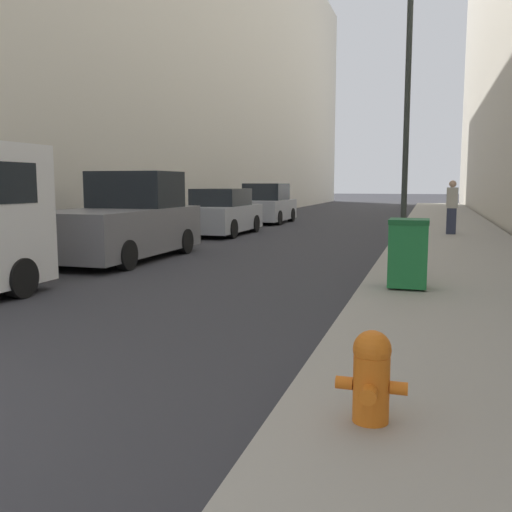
{
  "coord_description": "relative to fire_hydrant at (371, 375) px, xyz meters",
  "views": [
    {
      "loc": [
        4.74,
        -2.12,
        1.8
      ],
      "look_at": [
        -1.68,
        18.92,
        -1.0
      ],
      "focal_mm": 40.0,
      "sensor_mm": 36.0,
      "label": 1
    }
  ],
  "objects": [
    {
      "name": "building_left_glass",
      "position": [
        -15.1,
        24.26,
        8.52
      ],
      "size": [
        12.0,
        60.0,
        18.04
      ],
      "color": "beige",
      "rests_on": "ground"
    },
    {
      "name": "parked_sedan_far",
      "position": [
        -6.83,
        21.29,
        0.32
      ],
      "size": [
        1.99,
        4.06,
        1.8
      ],
      "color": "#A3A8B2",
      "rests_on": "ground"
    },
    {
      "name": "pickup_truck",
      "position": [
        -6.7,
        8.27,
        0.38
      ],
      "size": [
        2.26,
        4.8,
        2.1
      ],
      "color": "slate",
      "rests_on": "ground"
    },
    {
      "name": "trash_bin",
      "position": [
        0.04,
        5.37,
        0.22
      ],
      "size": [
        0.61,
        0.66,
        1.09
      ],
      "color": "#1E7538",
      "rests_on": "sidewalk_right"
    },
    {
      "name": "parked_sedan_near",
      "position": [
        -6.71,
        15.06,
        0.25
      ],
      "size": [
        1.88,
        4.22,
        1.62
      ],
      "color": "#A3A8B2",
      "rests_on": "ground"
    },
    {
      "name": "pedestrian_on_sidewalk",
      "position": [
        1.02,
        15.81,
        0.54
      ],
      "size": [
        0.35,
        0.23,
        1.74
      ],
      "color": "#2D3347",
      "rests_on": "sidewalk_right"
    },
    {
      "name": "fire_hydrant",
      "position": [
        0.0,
        0.0,
        0.0
      ],
      "size": [
        0.49,
        0.38,
        0.65
      ],
      "color": "orange",
      "rests_on": "sidewalk_right"
    },
    {
      "name": "sidewalk_right",
      "position": [
        1.08,
        16.26,
        -0.42
      ],
      "size": [
        3.56,
        60.0,
        0.16
      ],
      "color": "#9E998E",
      "rests_on": "ground"
    },
    {
      "name": "lamppost",
      "position": [
        -0.21,
        9.01,
        3.82
      ],
      "size": [
        0.44,
        0.44,
        6.3
      ],
      "color": "#2D332D",
      "rests_on": "sidewalk_right"
    }
  ]
}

